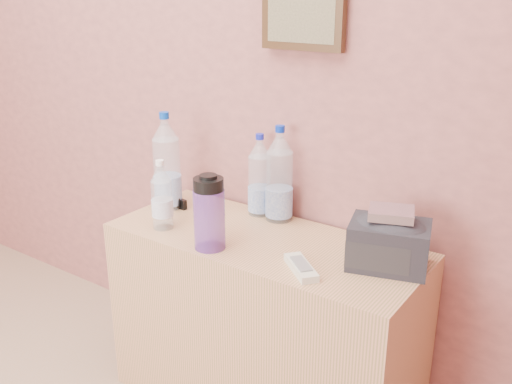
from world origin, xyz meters
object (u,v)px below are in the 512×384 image
Objects in this scene: pet_large_c at (279,179)px; foil_packet at (391,213)px; sunglasses at (173,201)px; pet_large_b at (260,179)px; dresser at (263,325)px; ac_remote at (301,268)px; pet_large_a at (167,166)px; pet_small at (162,199)px; toiletry_bag at (389,242)px; nalgene_bottle at (209,212)px.

foil_packet is at bearing -14.56° from pet_large_c.
pet_large_c reaches higher than sunglasses.
pet_large_c is (0.09, -0.01, 0.02)m from pet_large_b.
pet_large_b is at bearing 28.52° from sunglasses.
pet_large_c is 2.39× the size of sunglasses.
dresser is 6.49× the size of ac_remote.
dresser is 2.92× the size of pet_large_a.
pet_small is 1.06× the size of toiletry_bag.
dresser is 3.10× the size of pet_large_c.
pet_large_c is 1.50× the size of toiletry_bag.
foil_packet is at bearing 21.61° from nalgene_bottle.
pet_small is 0.78m from foil_packet.
pet_large_b is (-0.14, 0.18, 0.47)m from dresser.
foil_packet is (0.88, 0.02, 0.01)m from pet_large_a.
ac_remote is 1.29× the size of foil_packet.
toiletry_bag is at bearing 6.74° from dresser.
nalgene_bottle reaches higher than foil_packet.
ac_remote is (0.56, -0.00, -0.10)m from pet_small.
pet_large_b is 0.36m from pet_small.
pet_large_a is at bearing -83.70° from sunglasses.
pet_large_c is (0.41, 0.14, -0.01)m from pet_large_a.
dresser is at bearing -170.54° from ac_remote.
pet_large_a reaches higher than ac_remote.
foil_packet is (-0.00, 0.00, 0.09)m from toiletry_bag.
pet_large_c is at bearing 80.80° from nalgene_bottle.
toiletry_bag is at bearing -52.81° from foil_packet.
pet_large_a reaches higher than pet_large_c.
sunglasses is at bearing 88.73° from pet_large_a.
foil_packet is at bearing 7.31° from sunglasses.
pet_large_c is at bearing 171.62° from ac_remote.
sunglasses is 0.88m from toiletry_bag.
pet_large_b is 1.31× the size of toiletry_bag.
pet_large_a is at bearing -161.39° from pet_large_c.
pet_large_c is 0.48m from foil_packet.
pet_large_a is at bearing 164.76° from toiletry_bag.
dresser is 0.52m from pet_large_b.
pet_large_b is 0.34m from nalgene_bottle.
pet_large_a is at bearing 175.77° from dresser.
sunglasses is at bearing 149.53° from nalgene_bottle.
foil_packet reaches higher than toiletry_bag.
foil_packet is (0.47, -0.12, 0.02)m from pet_large_c.
pet_large_c is 0.49m from toiletry_bag.
toiletry_bag reaches higher than sunglasses.
toiletry_bag is at bearing 21.40° from nalgene_bottle.
pet_large_c is at bearing 18.61° from pet_large_a.
sunglasses reaches higher than ac_remote.
foil_packet is at bearing 1.11° from pet_large_a.
pet_large_b is at bearing 96.11° from nalgene_bottle.
pet_large_a is at bearing -178.89° from foil_packet.
sunglasses is at bearing 163.39° from toiletry_bag.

